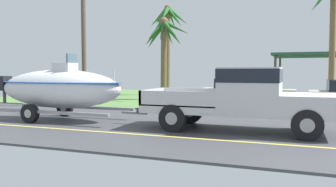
# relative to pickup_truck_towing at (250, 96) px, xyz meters

# --- Properties ---
(ground) EXTENTS (36.00, 22.00, 0.11)m
(ground) POSITION_rel_pickup_truck_towing_xyz_m (1.03, 8.53, -1.05)
(ground) COLOR #424247
(pickup_truck_towing) EXTENTS (5.77, 2.05, 1.87)m
(pickup_truck_towing) POSITION_rel_pickup_truck_towing_xyz_m (0.00, 0.00, 0.00)
(pickup_truck_towing) COLOR silver
(pickup_truck_towing) RESTS_ON ground
(boat_on_trailer) EXTENTS (6.22, 2.13, 2.38)m
(boat_on_trailer) POSITION_rel_pickup_truck_towing_xyz_m (-6.77, 0.00, 0.09)
(boat_on_trailer) COLOR gray
(boat_on_trailer) RESTS_ON ground
(parked_sedan_far) EXTENTS (4.64, 1.88, 1.38)m
(parked_sedan_far) POSITION_rel_pickup_truck_towing_xyz_m (-1.14, 7.45, -0.37)
(parked_sedan_far) COLOR beige
(parked_sedan_far) RESTS_ON ground
(palm_tree_mid) EXTENTS (2.66, 3.20, 6.45)m
(palm_tree_mid) POSITION_rel_pickup_truck_towing_xyz_m (2.92, 8.95, 4.16)
(palm_tree_mid) COLOR brown
(palm_tree_mid) RESTS_ON ground
(palm_tree_far_left) EXTENTS (3.11, 3.19, 4.96)m
(palm_tree_far_left) POSITION_rel_pickup_truck_towing_xyz_m (-6.30, 9.14, 2.69)
(palm_tree_far_left) COLOR brown
(palm_tree_far_left) RESTS_ON ground
(palm_tree_far_right) EXTENTS (3.41, 3.20, 6.47)m
(palm_tree_far_right) POSITION_rel_pickup_truck_towing_xyz_m (-7.51, 13.05, 4.07)
(palm_tree_far_right) COLOR brown
(palm_tree_far_right) RESTS_ON ground
(utility_pole) EXTENTS (0.24, 1.80, 7.80)m
(utility_pole) POSITION_rel_pickup_truck_towing_xyz_m (-9.05, 4.96, 3.01)
(utility_pole) COLOR brown
(utility_pole) RESTS_ON ground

